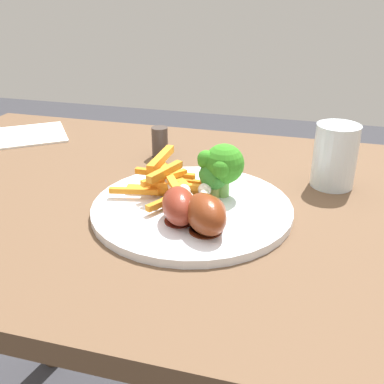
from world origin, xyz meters
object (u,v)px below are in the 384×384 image
(chicken_drumstick_near, at_px, (178,204))
(broccoli_floret_front, at_px, (220,164))
(carrot_fries_pile, at_px, (167,180))
(dining_table, at_px, (221,264))
(chicken_drumstick_extra, at_px, (204,211))
(dinner_plate, at_px, (192,208))
(pepper_shaker, at_px, (160,142))
(water_glass, at_px, (335,156))
(broccoli_floret_middle, at_px, (215,174))
(chicken_drumstick_far, at_px, (205,213))

(chicken_drumstick_near, bearing_deg, broccoli_floret_front, -112.86)
(broccoli_floret_front, bearing_deg, carrot_fries_pile, 6.34)
(carrot_fries_pile, bearing_deg, dining_table, -169.13)
(carrot_fries_pile, relative_size, chicken_drumstick_extra, 1.38)
(dining_table, xyz_separation_m, carrot_fries_pile, (0.08, 0.02, 0.15))
(dinner_plate, bearing_deg, broccoli_floret_front, -128.10)
(dinner_plate, xyz_separation_m, pepper_shaker, (0.12, -0.20, 0.02))
(pepper_shaker, bearing_deg, water_glass, 170.94)
(carrot_fries_pile, relative_size, water_glass, 1.63)
(dinner_plate, distance_m, broccoli_floret_middle, 0.06)
(dining_table, height_order, broccoli_floret_front, broccoli_floret_front)
(chicken_drumstick_far, relative_size, chicken_drumstick_extra, 0.98)
(dinner_plate, distance_m, chicken_drumstick_near, 0.06)
(dining_table, xyz_separation_m, broccoli_floret_front, (0.01, 0.01, 0.18))
(dinner_plate, xyz_separation_m, water_glass, (-0.19, -0.15, 0.04))
(chicken_drumstick_far, xyz_separation_m, pepper_shaker, (0.15, -0.26, -0.01))
(broccoli_floret_front, distance_m, chicken_drumstick_extra, 0.10)
(carrot_fries_pile, xyz_separation_m, water_glass, (-0.24, -0.12, 0.02))
(dining_table, bearing_deg, chicken_drumstick_far, 88.91)
(chicken_drumstick_extra, distance_m, water_glass, 0.26)
(broccoli_floret_middle, xyz_separation_m, pepper_shaker, (0.14, -0.16, -0.02))
(chicken_drumstick_near, distance_m, chicken_drumstick_extra, 0.04)
(dinner_plate, distance_m, broccoli_floret_front, 0.08)
(broccoli_floret_front, distance_m, carrot_fries_pile, 0.08)
(dining_table, bearing_deg, water_glass, -146.39)
(broccoli_floret_front, height_order, chicken_drumstick_far, broccoli_floret_front)
(dinner_plate, height_order, broccoli_floret_front, broccoli_floret_front)
(carrot_fries_pile, distance_m, chicken_drumstick_extra, 0.11)
(pepper_shaker, bearing_deg, broccoli_floret_middle, 130.94)
(chicken_drumstick_extra, relative_size, pepper_shaker, 2.12)
(broccoli_floret_front, xyz_separation_m, chicken_drumstick_far, (-0.00, 0.10, -0.03))
(carrot_fries_pile, height_order, chicken_drumstick_extra, carrot_fries_pile)
(dining_table, bearing_deg, carrot_fries_pile, 10.87)
(chicken_drumstick_far, bearing_deg, carrot_fries_pile, -49.24)
(chicken_drumstick_near, relative_size, chicken_drumstick_far, 1.06)
(chicken_drumstick_near, distance_m, water_glass, 0.28)
(broccoli_floret_middle, bearing_deg, water_glass, -145.81)
(dinner_plate, height_order, chicken_drumstick_extra, chicken_drumstick_extra)
(broccoli_floret_middle, height_order, chicken_drumstick_far, broccoli_floret_middle)
(dinner_plate, height_order, water_glass, water_glass)
(broccoli_floret_middle, distance_m, chicken_drumstick_near, 0.09)
(chicken_drumstick_extra, relative_size, water_glass, 1.18)
(chicken_drumstick_far, bearing_deg, chicken_drumstick_near, -22.61)
(dinner_plate, xyz_separation_m, broccoli_floret_front, (-0.03, -0.04, 0.06))
(chicken_drumstick_extra, bearing_deg, dining_table, -93.30)
(broccoli_floret_front, distance_m, water_glass, 0.20)
(dining_table, bearing_deg, broccoli_floret_front, 51.53)
(broccoli_floret_middle, relative_size, carrot_fries_pile, 0.34)
(dining_table, height_order, carrot_fries_pile, carrot_fries_pile)
(dinner_plate, relative_size, water_glass, 2.83)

